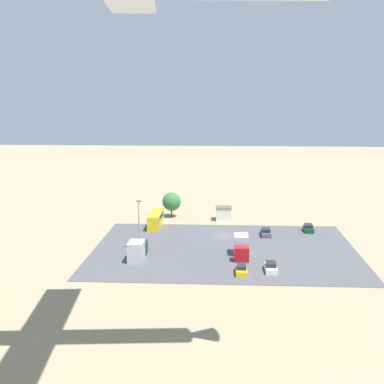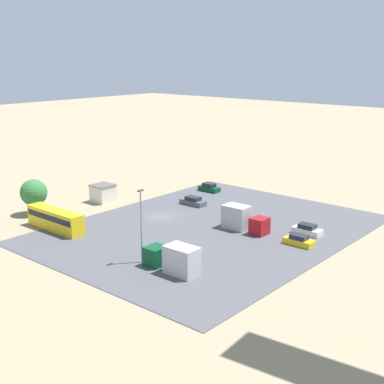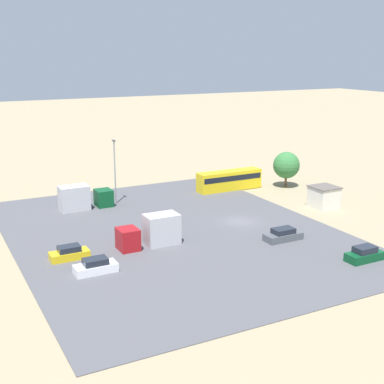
{
  "view_description": "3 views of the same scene",
  "coord_description": "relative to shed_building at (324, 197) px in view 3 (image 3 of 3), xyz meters",
  "views": [
    {
      "loc": [
        0.49,
        106.99,
        28.55
      ],
      "look_at": [
        4.7,
        34.33,
        15.39
      ],
      "focal_mm": 50.0,
      "sensor_mm": 36.0,
      "label": 1
    },
    {
      "loc": [
        59.92,
        57.78,
        25.78
      ],
      "look_at": [
        -0.08,
        6.38,
        5.26
      ],
      "focal_mm": 50.0,
      "sensor_mm": 36.0,
      "label": 2
    },
    {
      "loc": [
        -57.09,
        36.81,
        21.87
      ],
      "look_at": [
        -1.56,
        7.97,
        5.43
      ],
      "focal_mm": 50.0,
      "sensor_mm": 36.0,
      "label": 3
    }
  ],
  "objects": [
    {
      "name": "ground_plane",
      "position": [
        -0.16,
        14.42,
        -1.58
      ],
      "size": [
        400.0,
        400.0,
        0.0
      ],
      "primitive_type": "plane",
      "color": "gray"
    },
    {
      "name": "parking_lot_surface",
      "position": [
        -0.16,
        24.26,
        -1.54
      ],
      "size": [
        49.08,
        38.18,
        0.08
      ],
      "color": "#4C4C51",
      "rests_on": "ground"
    },
    {
      "name": "shed_building",
      "position": [
        0.0,
        0.0,
        0.0
      ],
      "size": [
        3.69,
        3.69,
        3.14
      ],
      "color": "silver",
      "rests_on": "ground"
    },
    {
      "name": "bus",
      "position": [
        15.01,
        6.87,
        0.18
      ],
      "size": [
        2.44,
        11.0,
        3.12
      ],
      "color": "gold",
      "rests_on": "ground"
    },
    {
      "name": "parked_car_0",
      "position": [
        -8.73,
        13.77,
        -0.88
      ],
      "size": [
        1.97,
        4.65,
        1.49
      ],
      "rotation": [
        0.0,
        0.0,
        3.14
      ],
      "color": "#4C5156",
      "rests_on": "ground"
    },
    {
      "name": "parked_car_1",
      "position": [
        -7.77,
        36.61,
        -0.87
      ],
      "size": [
        1.92,
        4.35,
        1.52
      ],
      "rotation": [
        0.0,
        0.0,
        3.14
      ],
      "color": "silver",
      "rests_on": "ground"
    },
    {
      "name": "parked_car_2",
      "position": [
        -18.01,
        9.92,
        -0.83
      ],
      "size": [
        1.85,
        4.21,
        1.61
      ],
      "color": "#0C4723",
      "rests_on": "ground"
    },
    {
      "name": "parked_car_3",
      "position": [
        -2.89,
        38.01,
        -0.88
      ],
      "size": [
        1.84,
        4.2,
        1.49
      ],
      "color": "gold",
      "rests_on": "ground"
    },
    {
      "name": "parked_truck_0",
      "position": [
        -3.15,
        28.32,
        0.13
      ],
      "size": [
        2.56,
        7.28,
        3.57
      ],
      "color": "maroon",
      "rests_on": "ground"
    },
    {
      "name": "parked_truck_1",
      "position": [
        15.22,
        31.21,
        0.09
      ],
      "size": [
        2.59,
        7.53,
        3.48
      ],
      "rotation": [
        0.0,
        0.0,
        3.14
      ],
      "color": "#0C4723",
      "rests_on": "ground"
    },
    {
      "name": "tree_near_shed",
      "position": [
        12.39,
        -2.56,
        2.13
      ],
      "size": [
        4.4,
        4.4,
        5.92
      ],
      "color": "brown",
      "rests_on": "ground"
    },
    {
      "name": "light_pole_lot_centre",
      "position": [
        15.68,
        26.08,
        3.69
      ],
      "size": [
        0.9,
        0.28,
        9.51
      ],
      "color": "gray",
      "rests_on": "ground"
    }
  ]
}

